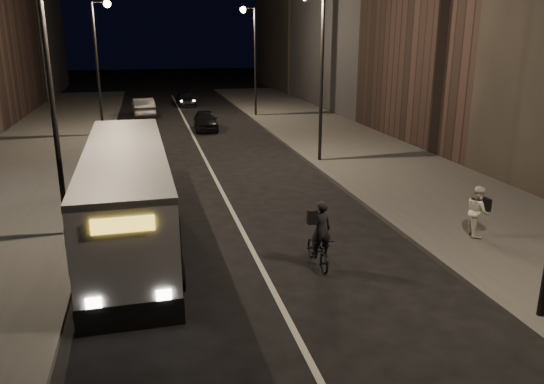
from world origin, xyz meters
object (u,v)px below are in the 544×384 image
pedestrian_woman (478,211)px  car_far (186,99)px  car_mid (143,107)px  city_bus (128,191)px  cyclist_on_bicycle (319,244)px  streetlight_right_mid (317,55)px  car_near (206,120)px  streetlight_right_far (252,47)px  streetlight_left_near (58,68)px  streetlight_left_far (100,50)px

pedestrian_woman → car_far: bearing=24.0°
car_mid → city_bus: bearing=84.5°
cyclist_on_bicycle → car_far: 36.29m
streetlight_right_mid → car_near: size_ratio=2.10×
streetlight_right_far → city_bus: (-8.93, -24.67, -3.72)m
streetlight_right_mid → cyclist_on_bicycle: (-3.73, -11.94, -4.70)m
streetlight_right_mid → car_far: streetlight_right_mid is taller
cyclist_on_bicycle → pedestrian_woman: (5.50, 0.74, 0.31)m
streetlight_left_near → car_mid: streetlight_left_near is taller
streetlight_right_mid → cyclist_on_bicycle: streetlight_right_mid is taller
streetlight_left_near → car_far: (6.13, 32.34, -4.77)m
cyclist_on_bicycle → car_near: 22.98m
streetlight_right_mid → car_far: (-4.53, 24.34, -4.77)m
cyclist_on_bicycle → streetlight_left_near: bearing=149.8°
streetlight_left_near → pedestrian_woman: (12.43, -3.20, -4.39)m
streetlight_right_far → car_far: bearing=118.5°
streetlight_right_far → car_mid: bearing=165.4°
pedestrian_woman → car_mid: size_ratio=0.36×
pedestrian_woman → car_near: size_ratio=0.42×
streetlight_left_far → pedestrian_woman: bearing=-59.6°
streetlight_left_far → cyclist_on_bicycle: 23.48m
car_near → city_bus: bearing=-100.2°
streetlight_left_near → streetlight_right_far: bearing=66.0°
cyclist_on_bicycle → pedestrian_woman: bearing=7.1°
streetlight_left_near → car_mid: bearing=85.0°
pedestrian_woman → streetlight_left_near: bearing=89.5°
streetlight_right_mid → streetlight_right_far: size_ratio=1.00×
cyclist_on_bicycle → pedestrian_woman: size_ratio=1.22×
streetlight_right_far → cyclist_on_bicycle: (-3.73, -27.94, -4.70)m
streetlight_right_mid → city_bus: bearing=-135.9°
streetlight_right_mid → car_mid: 20.55m
streetlight_right_mid → cyclist_on_bicycle: 13.36m
streetlight_left_far → pedestrian_woman: 24.97m
streetlight_right_far → city_bus: 26.50m
streetlight_right_mid → car_far: bearing=100.5°
streetlight_right_far → car_near: size_ratio=2.10×
car_near → streetlight_left_near: bearing=-105.5°
streetlight_right_mid → streetlight_right_far: 16.00m
streetlight_right_far → car_near: bearing=-130.6°
streetlight_right_mid → pedestrian_woman: bearing=-81.0°
streetlight_left_far → car_mid: bearing=74.5°
streetlight_right_far → pedestrian_woman: (1.77, -27.20, -4.39)m
city_bus → cyclist_on_bicycle: city_bus is taller
streetlight_left_near → city_bus: bearing=-21.2°
car_near → car_mid: 8.26m
city_bus → streetlight_left_far: bearing=94.4°
streetlight_left_far → cyclist_on_bicycle: bearing=-72.5°
streetlight_right_far → pedestrian_woman: bearing=-86.3°
streetlight_left_near → cyclist_on_bicycle: size_ratio=4.10×
car_far → streetlight_left_near: bearing=-101.6°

